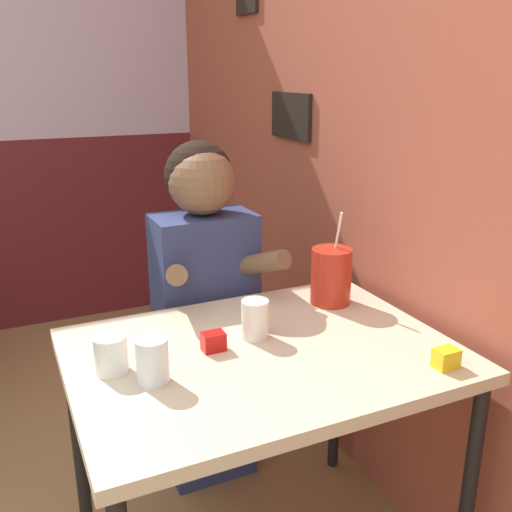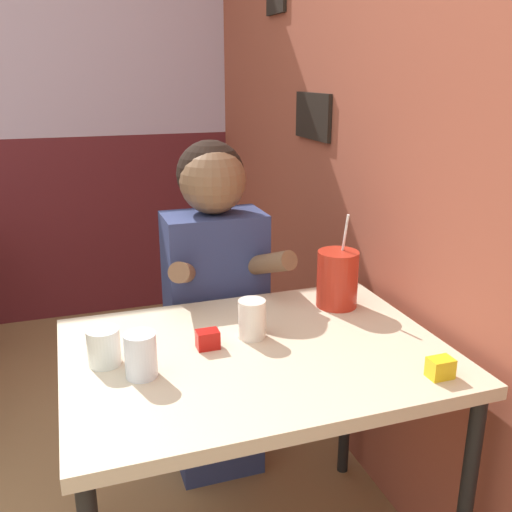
{
  "view_description": "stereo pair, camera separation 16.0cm",
  "coord_description": "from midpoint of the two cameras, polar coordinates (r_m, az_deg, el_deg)",
  "views": [
    {
      "loc": [
        0.33,
        -0.89,
        1.46
      ],
      "look_at": [
        0.97,
        0.49,
        0.96
      ],
      "focal_mm": 40.0,
      "sensor_mm": 36.0,
      "label": 1
    },
    {
      "loc": [
        0.48,
        -0.95,
        1.46
      ],
      "look_at": [
        0.97,
        0.49,
        0.96
      ],
      "focal_mm": 40.0,
      "sensor_mm": 36.0,
      "label": 2
    }
  ],
  "objects": [
    {
      "name": "glass_near_pitcher",
      "position": [
        1.4,
        -13.63,
        -10.22
      ],
      "size": [
        0.08,
        0.08,
        0.11
      ],
      "color": "silver",
      "rests_on": "main_table"
    },
    {
      "name": "person_seated",
      "position": [
        2.01,
        -7.37,
        -5.0
      ],
      "size": [
        0.42,
        0.42,
        1.25
      ],
      "color": "navy",
      "rests_on": "ground_plane"
    },
    {
      "name": "glass_center",
      "position": [
        1.47,
        -17.42,
        -9.43
      ],
      "size": [
        0.08,
        0.08,
        0.1
      ],
      "color": "silver",
      "rests_on": "main_table"
    },
    {
      "name": "condiment_mustard",
      "position": [
        1.49,
        15.56,
        -9.91
      ],
      "size": [
        0.06,
        0.04,
        0.05
      ],
      "color": "yellow",
      "rests_on": "main_table"
    },
    {
      "name": "condiment_ketchup",
      "position": [
        1.53,
        -7.31,
        -8.55
      ],
      "size": [
        0.06,
        0.04,
        0.05
      ],
      "color": "#B7140F",
      "rests_on": "main_table"
    },
    {
      "name": "glass_far_side",
      "position": [
        1.58,
        -3.01,
        -6.38
      ],
      "size": [
        0.08,
        0.08,
        0.11
      ],
      "color": "silver",
      "rests_on": "main_table"
    },
    {
      "name": "main_table",
      "position": [
        1.57,
        -2.36,
        -11.72
      ],
      "size": [
        1.0,
        0.74,
        0.75
      ],
      "color": "beige",
      "rests_on": "ground_plane"
    },
    {
      "name": "cocktail_pitcher",
      "position": [
        1.81,
        5.01,
        -2.05
      ],
      "size": [
        0.13,
        0.13,
        0.3
      ],
      "color": "#B22819",
      "rests_on": "main_table"
    },
    {
      "name": "brick_wall_right",
      "position": [
        2.45,
        1.69,
        15.44
      ],
      "size": [
        0.08,
        4.53,
        2.7
      ],
      "color": "#9E4C38",
      "rests_on": "ground_plane"
    }
  ]
}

